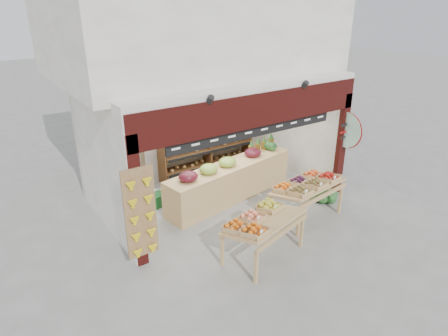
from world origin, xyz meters
TOP-DOWN VIEW (x-y plane):
  - ground at (0.00, 0.00)m, footprint 60.00×60.00m
  - shop_structure at (0.00, 1.61)m, footprint 6.36×5.12m
  - banana_board at (-2.73, -1.17)m, footprint 0.60×0.15m
  - gift_sign at (2.75, -1.15)m, footprint 0.04×0.93m
  - back_shelving at (0.59, 1.92)m, footprint 2.92×0.48m
  - refrigerator at (-1.89, 1.70)m, footprint 0.77×0.77m
  - cardboard_stack at (-1.82, 0.95)m, footprint 1.06×0.85m
  - mid_counter at (0.22, 0.23)m, footprint 3.79×1.36m
  - display_table_left at (-0.77, -2.13)m, footprint 1.84×1.31m
  - display_table_right at (1.13, -1.54)m, footprint 1.79×1.16m
  - watermelon_pile at (2.11, -1.18)m, footprint 0.73×0.73m

SIDE VIEW (x-z plane):
  - ground at x=0.00m, z-range 0.00..0.00m
  - watermelon_pile at x=2.11m, z-range -0.10..0.47m
  - cardboard_stack at x=-1.82m, z-range -0.09..0.60m
  - mid_counter at x=0.22m, z-range -0.07..1.09m
  - display_table_left at x=-0.77m, z-range 0.28..1.33m
  - refrigerator at x=-1.89m, z-range 0.00..1.65m
  - display_table_right at x=1.13m, z-range 0.31..1.37m
  - back_shelving at x=0.59m, z-range 0.19..2.00m
  - banana_board at x=-2.73m, z-range 0.22..2.02m
  - gift_sign at x=2.75m, z-range 1.29..2.21m
  - shop_structure at x=0.00m, z-range 1.22..6.62m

